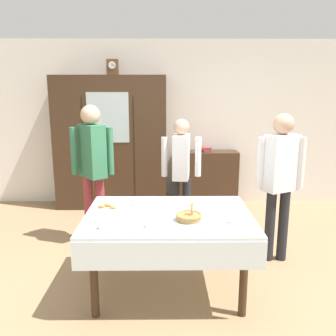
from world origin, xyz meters
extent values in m
plane|color=#997A56|center=(0.00, 0.00, 0.00)|extent=(12.00, 12.00, 0.00)
cube|color=silver|center=(0.00, 2.65, 1.35)|extent=(6.40, 0.10, 2.70)
cylinder|color=#3D2819|center=(-0.63, -0.62, 0.37)|extent=(0.07, 0.07, 0.74)
cylinder|color=#3D2819|center=(0.63, -0.62, 0.37)|extent=(0.07, 0.07, 0.74)
cylinder|color=#3D2819|center=(-0.63, 0.22, 0.37)|extent=(0.07, 0.07, 0.74)
cylinder|color=#3D2819|center=(0.63, 0.22, 0.37)|extent=(0.07, 0.07, 0.74)
cube|color=silver|center=(0.00, -0.20, 0.76)|extent=(1.54, 1.11, 0.03)
cube|color=silver|center=(0.00, -0.76, 0.62)|extent=(1.54, 0.01, 0.24)
cube|color=#3D2819|center=(-0.90, 2.35, 1.06)|extent=(1.78, 0.45, 2.12)
cube|color=silver|center=(-0.90, 2.13, 1.49)|extent=(0.64, 0.01, 0.76)
cube|color=black|center=(-1.29, 2.13, 0.96)|extent=(0.01, 0.01, 1.70)
cube|color=black|center=(-0.51, 2.13, 0.96)|extent=(0.01, 0.01, 1.70)
cube|color=brown|center=(-0.83, 2.35, 2.24)|extent=(0.18, 0.10, 0.24)
cylinder|color=white|center=(-0.83, 2.30, 2.27)|extent=(0.11, 0.01, 0.11)
cube|color=black|center=(-0.83, 2.30, 2.29)|extent=(0.00, 0.00, 0.04)
cube|color=black|center=(-0.81, 2.30, 2.27)|extent=(0.05, 0.00, 0.00)
cube|color=#3D2819|center=(0.66, 2.41, 0.46)|extent=(1.03, 0.35, 0.91)
cube|color=#99332D|center=(0.66, 2.41, 0.92)|extent=(0.16, 0.21, 0.02)
cube|color=#664C7A|center=(0.66, 2.41, 0.94)|extent=(0.15, 0.18, 0.02)
cube|color=#99332D|center=(0.66, 2.41, 0.97)|extent=(0.17, 0.18, 0.03)
cylinder|color=silver|center=(-0.31, 0.02, 0.78)|extent=(0.13, 0.13, 0.01)
cylinder|color=silver|center=(-0.31, 0.02, 0.81)|extent=(0.08, 0.08, 0.05)
torus|color=silver|center=(-0.27, 0.02, 0.81)|extent=(0.04, 0.01, 0.04)
cylinder|color=silver|center=(0.18, 0.00, 0.78)|extent=(0.13, 0.13, 0.01)
cylinder|color=silver|center=(0.18, 0.00, 0.81)|extent=(0.08, 0.08, 0.05)
torus|color=silver|center=(0.22, 0.00, 0.81)|extent=(0.04, 0.01, 0.04)
cylinder|color=#47230F|center=(0.18, 0.00, 0.83)|extent=(0.06, 0.06, 0.01)
cylinder|color=white|center=(0.56, -0.46, 0.78)|extent=(0.13, 0.13, 0.01)
cylinder|color=white|center=(0.56, -0.46, 0.81)|extent=(0.08, 0.08, 0.05)
torus|color=white|center=(0.60, -0.46, 0.81)|extent=(0.04, 0.01, 0.04)
cylinder|color=#47230F|center=(0.56, -0.46, 0.83)|extent=(0.06, 0.06, 0.01)
cylinder|color=white|center=(-0.55, -0.57, 0.78)|extent=(0.13, 0.13, 0.01)
cylinder|color=white|center=(-0.55, -0.57, 0.81)|extent=(0.08, 0.08, 0.05)
torus|color=white|center=(-0.51, -0.57, 0.81)|extent=(0.04, 0.01, 0.04)
cylinder|color=silver|center=(-0.16, -0.54, 0.78)|extent=(0.13, 0.13, 0.01)
cylinder|color=silver|center=(-0.16, -0.54, 0.81)|extent=(0.08, 0.08, 0.05)
torus|color=silver|center=(-0.12, -0.54, 0.81)|extent=(0.04, 0.01, 0.04)
cylinder|color=#47230F|center=(-0.16, -0.54, 0.83)|extent=(0.06, 0.06, 0.01)
cylinder|color=#9E7542|center=(0.18, -0.36, 0.80)|extent=(0.22, 0.22, 0.05)
torus|color=#9E7542|center=(0.18, -0.36, 0.82)|extent=(0.24, 0.24, 0.02)
cylinder|color=tan|center=(0.20, -0.38, 0.87)|extent=(0.04, 0.04, 0.12)
cylinder|color=tan|center=(0.21, -0.36, 0.87)|extent=(0.02, 0.04, 0.12)
cylinder|color=tan|center=(0.20, -0.35, 0.87)|extent=(0.04, 0.04, 0.12)
cylinder|color=white|center=(-0.59, -0.07, 0.78)|extent=(0.28, 0.28, 0.01)
ellipsoid|color=#BC7F3D|center=(-0.53, -0.08, 0.80)|extent=(0.07, 0.05, 0.04)
ellipsoid|color=#BC7F3D|center=(-0.59, -0.01, 0.80)|extent=(0.07, 0.05, 0.04)
ellipsoid|color=#BC7F3D|center=(-0.65, -0.06, 0.80)|extent=(0.07, 0.05, 0.04)
cube|color=silver|center=(0.45, 0.10, 0.78)|extent=(0.10, 0.01, 0.00)
ellipsoid|color=silver|center=(0.51, 0.10, 0.78)|extent=(0.03, 0.02, 0.01)
cube|color=silver|center=(0.33, -0.59, 0.78)|extent=(0.10, 0.01, 0.00)
ellipsoid|color=silver|center=(0.39, -0.59, 0.78)|extent=(0.03, 0.02, 0.01)
cylinder|color=#232328|center=(1.15, 0.41, 0.41)|extent=(0.11, 0.11, 0.82)
cylinder|color=#232328|center=(1.30, 0.41, 0.41)|extent=(0.11, 0.11, 0.82)
cube|color=silver|center=(1.23, 0.41, 1.13)|extent=(0.41, 0.34, 0.62)
sphere|color=tan|center=(1.23, 0.41, 1.55)|extent=(0.22, 0.22, 0.22)
cylinder|color=silver|center=(1.01, 0.41, 1.13)|extent=(0.08, 0.08, 0.56)
cylinder|color=silver|center=(1.45, 0.41, 1.13)|extent=(0.08, 0.08, 0.56)
cylinder|color=#232328|center=(0.11, 1.20, 0.38)|extent=(0.11, 0.11, 0.76)
cylinder|color=#232328|center=(0.26, 1.20, 0.38)|extent=(0.11, 0.11, 0.76)
cube|color=silver|center=(0.18, 1.20, 1.05)|extent=(0.25, 0.38, 0.57)
sphere|color=tan|center=(0.18, 1.20, 1.44)|extent=(0.21, 0.21, 0.21)
cylinder|color=silver|center=(-0.04, 1.20, 1.05)|extent=(0.08, 0.08, 0.52)
cylinder|color=silver|center=(0.40, 1.20, 1.05)|extent=(0.08, 0.08, 0.52)
cylinder|color=#933338|center=(-0.99, 0.91, 0.43)|extent=(0.11, 0.11, 0.86)
cylinder|color=#933338|center=(-0.84, 0.91, 0.43)|extent=(0.11, 0.11, 0.86)
cube|color=#33704C|center=(-0.91, 0.91, 1.18)|extent=(0.38, 0.41, 0.64)
sphere|color=tan|center=(-0.91, 0.91, 1.62)|extent=(0.23, 0.23, 0.23)
cylinder|color=#33704C|center=(-1.13, 0.91, 1.18)|extent=(0.08, 0.08, 0.58)
cylinder|color=#33704C|center=(-0.69, 0.91, 1.18)|extent=(0.08, 0.08, 0.58)
camera|label=1|loc=(-0.04, -3.33, 1.91)|focal=37.85mm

